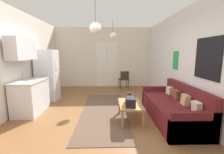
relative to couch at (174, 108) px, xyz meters
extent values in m
cube|color=brown|center=(-1.82, -0.03, -0.33)|extent=(5.08, 8.20, 0.10)
cube|color=silver|center=(-1.82, 3.82, 1.12)|extent=(4.68, 0.10, 2.80)
cube|color=white|center=(-1.92, 3.76, 0.73)|extent=(0.49, 0.02, 2.03)
cube|color=white|center=(-1.41, 3.76, 0.73)|extent=(0.49, 0.02, 2.03)
cube|color=white|center=(-1.67, 3.75, 1.78)|extent=(1.07, 0.03, 0.06)
cube|color=silver|center=(0.47, -0.03, 1.12)|extent=(0.10, 7.80, 2.80)
cube|color=black|center=(0.41, -0.46, 1.23)|extent=(0.02, 0.80, 0.85)
cube|color=green|center=(0.41, 0.98, 1.12)|extent=(0.02, 0.31, 0.54)
cube|color=black|center=(-4.05, 1.06, 1.44)|extent=(0.02, 0.32, 0.40)
cube|color=brown|center=(-1.73, 0.55, -0.28)|extent=(1.21, 3.30, 0.01)
cube|color=#5B191E|center=(-0.08, 0.00, -0.05)|extent=(0.90, 2.12, 0.45)
cube|color=#5B191E|center=(0.29, 0.00, 0.14)|extent=(0.15, 2.12, 0.85)
cube|color=#5B191E|center=(-0.08, -1.00, 0.02)|extent=(0.90, 0.11, 0.60)
cube|color=#5B191E|center=(-0.08, 1.00, 0.02)|extent=(0.90, 0.11, 0.60)
cube|color=beige|center=(0.14, -0.67, 0.28)|extent=(0.14, 0.22, 0.22)
cube|color=tan|center=(0.13, -0.25, 0.29)|extent=(0.16, 0.25, 0.25)
cube|color=brown|center=(0.14, 0.20, 0.29)|extent=(0.14, 0.23, 0.24)
cube|color=beige|center=(0.15, 0.66, 0.28)|extent=(0.14, 0.22, 0.21)
cube|color=#A87542|center=(-1.08, -0.01, 0.12)|extent=(0.54, 0.88, 0.04)
cube|color=#A87542|center=(-1.31, -0.41, -0.09)|extent=(0.05, 0.05, 0.38)
cube|color=#A87542|center=(-0.85, -0.41, -0.09)|extent=(0.05, 0.05, 0.38)
cube|color=#A87542|center=(-1.31, 0.40, -0.09)|extent=(0.05, 0.05, 0.38)
cube|color=#A87542|center=(-0.85, 0.40, -0.09)|extent=(0.05, 0.05, 0.38)
cylinder|color=#2D2D33|center=(-1.09, 0.20, 0.25)|extent=(0.11, 0.11, 0.21)
cylinder|color=#477F42|center=(-1.09, 0.20, 0.46)|extent=(0.01, 0.01, 0.22)
cube|color=black|center=(-1.10, -0.18, 0.24)|extent=(0.25, 0.35, 0.20)
torus|color=brown|center=(-1.10, -0.18, 0.35)|extent=(0.21, 0.01, 0.21)
cube|color=white|center=(-3.67, 1.66, 0.58)|extent=(0.63, 0.62, 1.73)
cube|color=#4C4C51|center=(-3.35, 1.66, 0.76)|extent=(0.01, 0.59, 0.01)
cylinder|color=#B7BABF|center=(-3.33, 1.49, 0.97)|extent=(0.02, 0.02, 0.24)
cylinder|color=#B7BABF|center=(-3.33, 1.49, 0.45)|extent=(0.02, 0.02, 0.38)
cube|color=silver|center=(-3.72, 0.57, 0.15)|extent=(0.59, 1.07, 0.86)
cube|color=#B7BABF|center=(-3.72, 0.57, 0.59)|extent=(0.62, 1.10, 0.03)
cube|color=#999BA0|center=(-3.72, 0.65, 0.55)|extent=(0.36, 0.40, 0.10)
cylinder|color=#B7BABF|center=(-3.95, 0.65, 0.71)|extent=(0.02, 0.02, 0.20)
cube|color=silver|center=(-3.85, 0.57, 1.44)|extent=(0.32, 0.96, 0.57)
cylinder|color=#382619|center=(-0.74, 3.38, -0.06)|extent=(0.03, 0.03, 0.43)
cylinder|color=#382619|center=(-1.10, 3.34, -0.06)|extent=(0.03, 0.03, 0.43)
cylinder|color=#382619|center=(-0.70, 3.05, -0.06)|extent=(0.03, 0.03, 0.43)
cylinder|color=#382619|center=(-1.06, 3.01, -0.06)|extent=(0.03, 0.03, 0.43)
cube|color=#382619|center=(-0.90, 3.19, 0.16)|extent=(0.46, 0.45, 0.04)
cube|color=#382619|center=(-0.88, 3.02, 0.36)|extent=(0.38, 0.07, 0.37)
cylinder|color=black|center=(-1.87, -0.18, 2.24)|extent=(0.01, 0.01, 0.55)
sphere|color=white|center=(-1.87, -0.18, 1.85)|extent=(0.25, 0.25, 0.25)
cylinder|color=black|center=(-1.43, 2.10, 2.28)|extent=(0.01, 0.01, 0.47)
sphere|color=white|center=(-1.43, 2.10, 1.93)|extent=(0.24, 0.24, 0.24)
camera|label=1|loc=(-1.61, -3.48, 1.35)|focal=24.24mm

